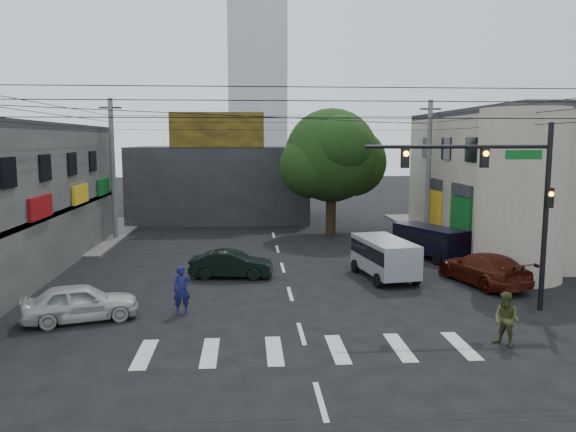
{
  "coord_description": "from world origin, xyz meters",
  "views": [
    {
      "loc": [
        -1.8,
        -21.3,
        6.55
      ],
      "look_at": [
        0.06,
        4.0,
        3.1
      ],
      "focal_mm": 35.0,
      "sensor_mm": 36.0,
      "label": 1
    }
  ],
  "objects": [
    {
      "name": "navy_van",
      "position": [
        8.33,
        8.74,
        0.89
      ],
      "size": [
        5.72,
        5.04,
        1.78
      ],
      "primitive_type": null,
      "rotation": [
        0.0,
        0.0,
        2.0
      ],
      "color": "black",
      "rests_on": "ground"
    },
    {
      "name": "traffic_officer",
      "position": [
        -4.3,
        -0.42,
        0.92
      ],
      "size": [
        0.87,
        0.75,
        1.83
      ],
      "primitive_type": "imported",
      "rotation": [
        0.0,
        0.0,
        0.24
      ],
      "color": "#16194D",
      "rests_on": "ground"
    },
    {
      "name": "building_far",
      "position": [
        -4.0,
        26.0,
        3.0
      ],
      "size": [
        14.0,
        10.0,
        6.0
      ],
      "primitive_type": "cube",
      "color": "#232326",
      "rests_on": "ground"
    },
    {
      "name": "sidewalk_far_right",
      "position": [
        18.0,
        18.0,
        0.07
      ],
      "size": [
        16.0,
        16.0,
        0.15
      ],
      "primitive_type": "cube",
      "color": "#514F4C",
      "rests_on": "ground"
    },
    {
      "name": "ground",
      "position": [
        0.0,
        0.0,
        0.0
      ],
      "size": [
        160.0,
        160.0,
        0.0
      ],
      "primitive_type": "plane",
      "color": "black",
      "rests_on": "ground"
    },
    {
      "name": "utility_pole_far_right",
      "position": [
        10.5,
        16.0,
        4.6
      ],
      "size": [
        0.32,
        0.32,
        9.2
      ],
      "primitive_type": "cylinder",
      "color": "#59595B",
      "rests_on": "ground"
    },
    {
      "name": "tower_distant",
      "position": [
        0.0,
        70.0,
        22.0
      ],
      "size": [
        9.0,
        9.0,
        44.0
      ],
      "primitive_type": "cube",
      "color": "silver",
      "rests_on": "ground"
    },
    {
      "name": "dark_sedan",
      "position": [
        -2.58,
        5.11,
        0.65
      ],
      "size": [
        2.13,
        4.2,
        1.3
      ],
      "primitive_type": "imported",
      "rotation": [
        0.0,
        0.0,
        1.47
      ],
      "color": "black",
      "rests_on": "ground"
    },
    {
      "name": "traffic_gantry",
      "position": [
        7.82,
        -1.0,
        4.83
      ],
      "size": [
        7.1,
        0.35,
        7.2
      ],
      "color": "black",
      "rests_on": "ground"
    },
    {
      "name": "street_tree",
      "position": [
        4.0,
        17.0,
        5.47
      ],
      "size": [
        6.4,
        6.4,
        8.7
      ],
      "color": "black",
      "rests_on": "ground"
    },
    {
      "name": "white_compact",
      "position": [
        -7.89,
        -1.0,
        0.69
      ],
      "size": [
        3.9,
        4.96,
        1.38
      ],
      "primitive_type": "imported",
      "rotation": [
        0.0,
        0.0,
        1.87
      ],
      "color": "#B8B8B4",
      "rests_on": "ground"
    },
    {
      "name": "sidewalk_far_left",
      "position": [
        -18.0,
        18.0,
        0.07
      ],
      "size": [
        16.0,
        16.0,
        0.15
      ],
      "primitive_type": "cube",
      "color": "#514F4C",
      "rests_on": "ground"
    },
    {
      "name": "utility_pole_far_left",
      "position": [
        -10.5,
        16.0,
        4.6
      ],
      "size": [
        0.32,
        0.32,
        9.2
      ],
      "primitive_type": "cylinder",
      "color": "#59595B",
      "rests_on": "ground"
    },
    {
      "name": "maroon_sedan",
      "position": [
        8.92,
        2.98,
        0.73
      ],
      "size": [
        4.33,
        5.98,
        1.47
      ],
      "primitive_type": "imported",
      "rotation": [
        0.0,
        0.0,
        3.37
      ],
      "color": "#451209",
      "rests_on": "ground"
    },
    {
      "name": "pedestrian_olive",
      "position": [
        6.4,
        -4.62,
        0.88
      ],
      "size": [
        1.48,
        1.46,
        1.76
      ],
      "primitive_type": "imported",
      "rotation": [
        0.0,
        0.0,
        -0.97
      ],
      "color": "#3C441F",
      "rests_on": "ground"
    },
    {
      "name": "building_right",
      "position": [
        18.0,
        13.0,
        4.0
      ],
      "size": [
        14.0,
        18.0,
        8.0
      ],
      "primitive_type": "cube",
      "color": "gray",
      "rests_on": "ground"
    },
    {
      "name": "corner_column",
      "position": [
        11.0,
        4.0,
        4.0
      ],
      "size": [
        4.0,
        4.0,
        8.0
      ],
      "primitive_type": "cylinder",
      "color": "gray",
      "rests_on": "ground"
    },
    {
      "name": "billboard",
      "position": [
        -4.0,
        21.1,
        7.3
      ],
      "size": [
        7.0,
        0.3,
        2.6
      ],
      "primitive_type": "cube",
      "color": "olive",
      "rests_on": "building_far"
    },
    {
      "name": "silver_minivan",
      "position": [
        4.67,
        4.38,
        0.94
      ],
      "size": [
        4.93,
        3.15,
        1.89
      ],
      "primitive_type": null,
      "rotation": [
        0.0,
        0.0,
        1.72
      ],
      "color": "#A3A6AB",
      "rests_on": "ground"
    }
  ]
}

